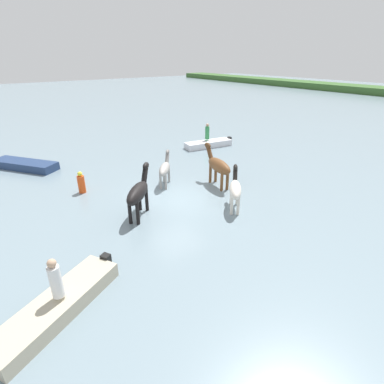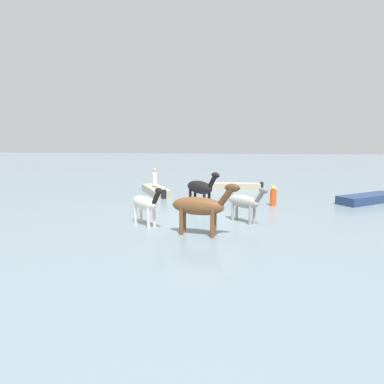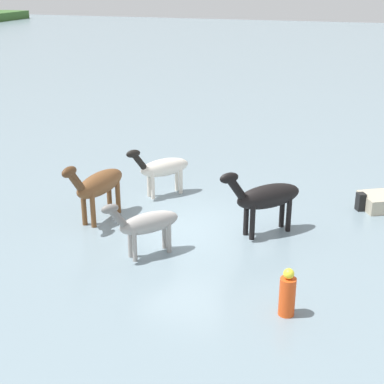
{
  "view_description": "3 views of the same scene",
  "coord_description": "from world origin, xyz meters",
  "px_view_note": "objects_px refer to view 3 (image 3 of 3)",
  "views": [
    {
      "loc": [
        11.18,
        -7.25,
        6.51
      ],
      "look_at": [
        0.84,
        0.35,
        0.6
      ],
      "focal_mm": 28.12,
      "sensor_mm": 36.0,
      "label": 1
    },
    {
      "loc": [
        -1.42,
        14.62,
        3.61
      ],
      "look_at": [
        0.72,
        -0.97,
        1.08
      ],
      "focal_mm": 29.87,
      "sensor_mm": 36.0,
      "label": 2
    },
    {
      "loc": [
        -14.36,
        -4.7,
        7.08
      ],
      "look_at": [
        0.56,
        0.04,
        0.97
      ],
      "focal_mm": 53.0,
      "sensor_mm": 36.0,
      "label": 3
    }
  ],
  "objects_px": {
    "horse_dun_straggler": "(98,185)",
    "buoy_channel_marker": "(287,294)",
    "horse_chestnut_trailing": "(163,168)",
    "horse_dark_mare": "(147,223)",
    "horse_mid_herd": "(266,197)"
  },
  "relations": [
    {
      "from": "horse_dun_straggler",
      "to": "buoy_channel_marker",
      "type": "distance_m",
      "value": 7.12
    },
    {
      "from": "horse_chestnut_trailing",
      "to": "buoy_channel_marker",
      "type": "bearing_deg",
      "value": 82.84
    },
    {
      "from": "horse_dun_straggler",
      "to": "buoy_channel_marker",
      "type": "xyz_separation_m",
      "value": [
        -3.42,
        -6.22,
        -0.63
      ]
    },
    {
      "from": "buoy_channel_marker",
      "to": "horse_dark_mare",
      "type": "bearing_deg",
      "value": 67.01
    },
    {
      "from": "horse_chestnut_trailing",
      "to": "horse_dark_mare",
      "type": "bearing_deg",
      "value": 56.99
    },
    {
      "from": "horse_mid_herd",
      "to": "buoy_channel_marker",
      "type": "height_order",
      "value": "horse_mid_herd"
    },
    {
      "from": "horse_mid_herd",
      "to": "horse_chestnut_trailing",
      "type": "relative_size",
      "value": 1.14
    },
    {
      "from": "horse_dark_mare",
      "to": "horse_dun_straggler",
      "type": "distance_m",
      "value": 2.85
    },
    {
      "from": "horse_chestnut_trailing",
      "to": "horse_dun_straggler",
      "type": "xyz_separation_m",
      "value": [
        -2.49,
        1.12,
        0.17
      ]
    },
    {
      "from": "horse_dun_straggler",
      "to": "buoy_channel_marker",
      "type": "height_order",
      "value": "horse_dun_straggler"
    },
    {
      "from": "horse_dark_mare",
      "to": "horse_dun_straggler",
      "type": "relative_size",
      "value": 0.69
    },
    {
      "from": "horse_mid_herd",
      "to": "horse_dun_straggler",
      "type": "distance_m",
      "value": 4.99
    },
    {
      "from": "horse_dark_mare",
      "to": "horse_chestnut_trailing",
      "type": "relative_size",
      "value": 0.96
    },
    {
      "from": "horse_dark_mare",
      "to": "buoy_channel_marker",
      "type": "relative_size",
      "value": 1.61
    },
    {
      "from": "horse_mid_herd",
      "to": "buoy_channel_marker",
      "type": "relative_size",
      "value": 1.91
    }
  ]
}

